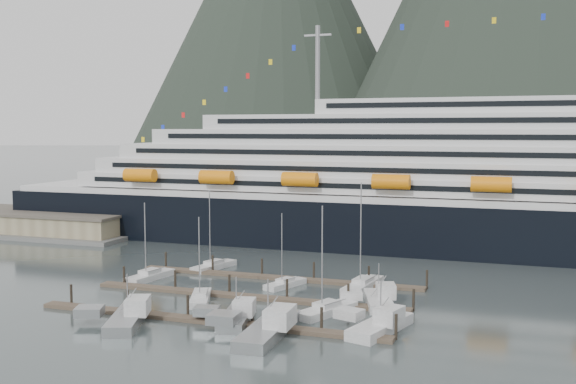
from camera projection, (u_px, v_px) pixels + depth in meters
name	position (u px, v px, depth m)	size (l,w,h in m)	color
ground	(270.00, 306.00, 92.70)	(1600.00, 1600.00, 0.00)	#434F4E
cruise_ship	(510.00, 191.00, 133.27)	(210.00, 30.40, 50.30)	black
warehouse	(44.00, 225.00, 155.72)	(46.00, 20.00, 5.80)	#595956
dock_near	(206.00, 320.00, 84.96)	(48.18, 2.28, 3.20)	#4C3E31
dock_mid	(246.00, 296.00, 97.17)	(48.18, 2.28, 3.20)	#4C3E31
dock_far	(277.00, 277.00, 109.38)	(48.18, 2.28, 3.20)	#4C3E31
sailboat_a	(150.00, 277.00, 109.17)	(4.27, 9.97, 13.14)	#B6B6B6
sailboat_c	(200.00, 298.00, 95.32)	(5.63, 9.30, 12.59)	#B6B6B6
sailboat_e	(214.00, 266.00, 117.44)	(4.85, 10.09, 14.30)	#B6B6B6
sailboat_f	(285.00, 284.00, 104.04)	(4.89, 8.18, 11.94)	#B6B6B6
sailboat_g	(363.00, 285.00, 103.08)	(4.39, 11.59, 16.87)	#B6B6B6
sailboat_h	(327.00, 311.00, 88.61)	(6.58, 10.23, 15.02)	#B6B6B6
trawler_a	(127.00, 316.00, 84.51)	(10.40, 13.05, 6.94)	#989B9D
trawler_b	(235.00, 317.00, 84.53)	(8.17, 10.51, 6.49)	#989B9D
trawler_c	(267.00, 328.00, 79.41)	(10.45, 14.82, 7.51)	#989B9D
trawler_d	(379.00, 324.00, 81.02)	(9.29, 11.92, 6.79)	#B6B6B6
trawler_e	(378.00, 299.00, 93.02)	(8.50, 10.49, 6.45)	#B6B6B6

